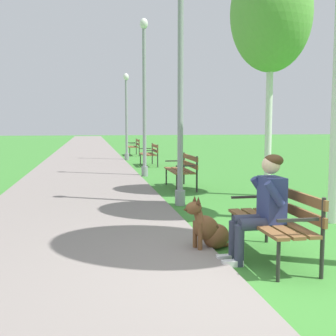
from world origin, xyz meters
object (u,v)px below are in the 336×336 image
park_bench_far (150,153)px  park_bench_furthest (134,145)px  lamp_post_near (180,88)px  park_bench_mid (183,168)px  birch_tree_third (271,15)px  dog_brown (209,230)px  person_seated_on_near_bench (263,204)px  lamp_post_mid (144,96)px  lamp_post_far (126,116)px  park_bench_near (277,216)px

park_bench_far → park_bench_furthest: 5.64m
lamp_post_near → park_bench_mid: bearing=76.1°
birch_tree_third → dog_brown: bearing=-122.9°
dog_brown → lamp_post_near: bearing=85.0°
park_bench_far → lamp_post_near: bearing=-93.9°
park_bench_mid → park_bench_far: same height
person_seated_on_near_bench → birch_tree_third: 5.72m
park_bench_far → lamp_post_mid: lamp_post_mid is taller
person_seated_on_near_bench → dog_brown: (-0.47, 0.57, -0.42)m
lamp_post_near → lamp_post_far: lamp_post_near is taller
park_bench_furthest → birch_tree_third: (1.62, -12.98, 3.42)m
person_seated_on_near_bench → lamp_post_far: 14.44m
park_bench_far → person_seated_on_near_bench: person_seated_on_near_bench is taller
park_bench_mid → birch_tree_third: (1.60, -1.45, 3.42)m
lamp_post_mid → lamp_post_far: lamp_post_mid is taller
park_bench_furthest → birch_tree_third: bearing=-82.9°
park_bench_far → lamp_post_near: size_ratio=0.34×
lamp_post_near → lamp_post_far: (-0.11, 10.83, -0.29)m
lamp_post_near → dog_brown: bearing=-95.0°
park_bench_mid → lamp_post_near: size_ratio=0.34×
park_bench_mid → lamp_post_mid: (-0.62, 2.63, 1.94)m
park_bench_furthest → dog_brown: 16.72m
birch_tree_third → park_bench_furthest: bearing=97.1°
park_bench_near → lamp_post_far: size_ratio=0.39×
park_bench_far → person_seated_on_near_bench: (-0.35, -11.63, 0.17)m
person_seated_on_near_bench → birch_tree_third: size_ratio=0.24×
dog_brown → lamp_post_far: bearing=89.4°
birch_tree_third → lamp_post_far: bearing=102.6°
dog_brown → birch_tree_third: size_ratio=0.16×
park_bench_near → lamp_post_mid: bearing=93.4°
person_seated_on_near_bench → lamp_post_near: lamp_post_near is taller
park_bench_near → person_seated_on_near_bench: size_ratio=1.20×
lamp_post_mid → birch_tree_third: bearing=-61.4°
park_bench_far → birch_tree_third: size_ratio=0.29×
park_bench_furthest → person_seated_on_near_bench: (-0.32, -17.26, 0.17)m
park_bench_furthest → lamp_post_mid: 9.13m
park_bench_far → park_bench_near: bearing=-90.7°
park_bench_furthest → dog_brown: size_ratio=1.85×
person_seated_on_near_bench → lamp_post_near: (-0.21, 3.54, 1.60)m
park_bench_furthest → lamp_post_near: (-0.52, -13.72, 1.77)m
park_bench_far → birch_tree_third: bearing=-77.8°
person_seated_on_near_bench → lamp_post_far: size_ratio=0.33×
park_bench_near → lamp_post_near: lamp_post_near is taller
lamp_post_mid → park_bench_furthest: bearing=86.1°
park_bench_furthest → lamp_post_near: 13.84m
park_bench_mid → park_bench_far: (0.01, 5.90, 0.00)m
lamp_post_far → person_seated_on_near_bench: bearing=-88.7°
lamp_post_far → park_bench_mid: bearing=-85.7°
park_bench_mid → person_seated_on_near_bench: person_seated_on_near_bench is taller
park_bench_near → park_bench_mid: bearing=88.7°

